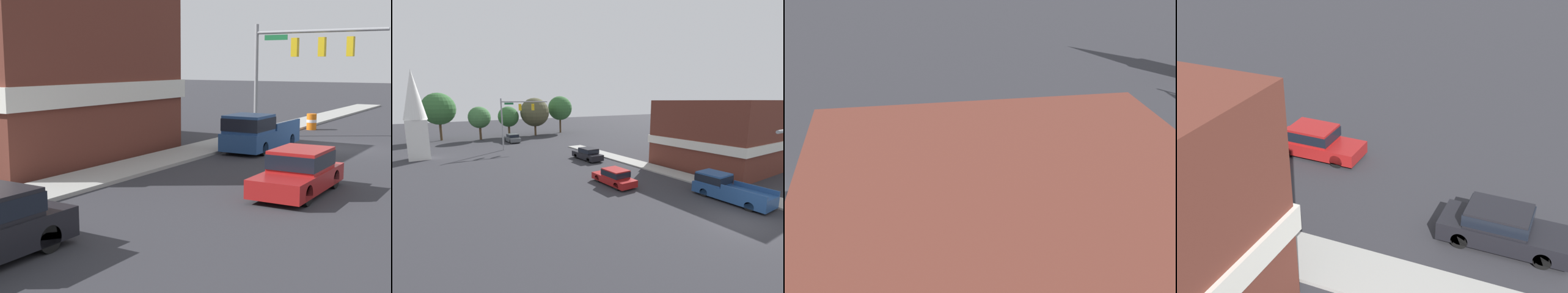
# 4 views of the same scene
# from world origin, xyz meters

# --- Properties ---
(car_lead) EXTENTS (1.80, 4.51, 1.49)m
(car_lead) POSITION_xyz_m (-1.68, 10.38, 0.77)
(car_lead) COLOR black
(car_lead) RESTS_ON ground
(car_oncoming) EXTENTS (1.82, 4.87, 1.56)m
(car_oncoming) POSITION_xyz_m (1.99, 20.33, 0.81)
(car_oncoming) COLOR black
(car_oncoming) RESTS_ON ground
(pickup_truck_parked) EXTENTS (1.99, 5.57, 1.88)m
(pickup_truck_parked) POSITION_xyz_m (3.31, 2.88, 0.93)
(pickup_truck_parked) COLOR black
(pickup_truck_parked) RESTS_ON ground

